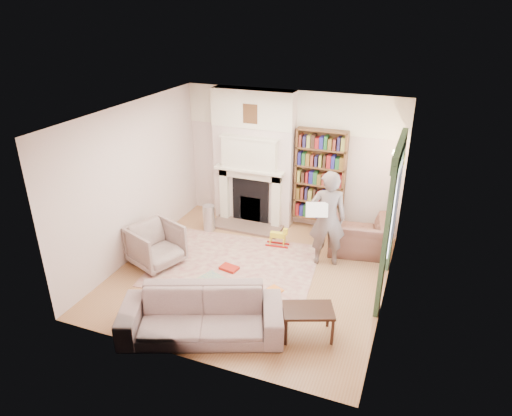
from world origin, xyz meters
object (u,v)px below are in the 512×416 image
at_px(man_reading, 327,219).
at_px(rocking_horse, 278,237).
at_px(coffee_table, 308,322).
at_px(bookcase, 320,176).
at_px(sofa, 202,315).
at_px(armchair_reading, 356,235).
at_px(armchair_left, 156,245).
at_px(paraffin_heater, 209,218).

height_order(man_reading, rocking_horse, man_reading).
bearing_deg(coffee_table, rocking_horse, 96.30).
bearing_deg(bookcase, man_reading, -70.20).
relative_size(bookcase, sofa, 0.82).
distance_m(sofa, rocking_horse, 2.83).
xyz_separation_m(armchair_reading, sofa, (-1.63, -3.15, -0.02)).
height_order(armchair_left, sofa, armchair_left).
height_order(paraffin_heater, rocking_horse, paraffin_heater).
distance_m(bookcase, paraffin_heater, 2.43).
relative_size(sofa, rocking_horse, 5.09).
height_order(bookcase, armchair_reading, bookcase).
bearing_deg(armchair_reading, coffee_table, 75.73).
height_order(armchair_reading, armchair_left, armchair_left).
xyz_separation_m(armchair_reading, man_reading, (-0.45, -0.60, 0.54)).
distance_m(sofa, man_reading, 2.86).
relative_size(paraffin_heater, rocking_horse, 1.24).
distance_m(armchair_reading, armchair_left, 3.70).
relative_size(armchair_reading, sofa, 0.47).
bearing_deg(rocking_horse, man_reading, -21.85).
relative_size(bookcase, coffee_table, 2.64).
bearing_deg(rocking_horse, armchair_left, -148.83).
height_order(man_reading, coffee_table, man_reading).
bearing_deg(paraffin_heater, man_reading, -9.25).
relative_size(armchair_left, man_reading, 0.47).
xyz_separation_m(sofa, rocking_horse, (0.18, 2.82, -0.14)).
distance_m(armchair_reading, coffee_table, 2.65).
height_order(coffee_table, paraffin_heater, paraffin_heater).
xyz_separation_m(armchair_left, coffee_table, (3.05, -0.91, -0.15)).
bearing_deg(coffee_table, armchair_reading, 63.63).
relative_size(armchair_reading, rocking_horse, 2.41).
height_order(armchair_reading, man_reading, man_reading).
distance_m(armchair_reading, paraffin_heater, 3.00).
height_order(coffee_table, rocking_horse, coffee_table).
bearing_deg(bookcase, armchair_left, -134.11).
height_order(man_reading, paraffin_heater, man_reading).
distance_m(man_reading, rocking_horse, 1.24).
distance_m(sofa, paraffin_heater, 3.26).
height_order(sofa, rocking_horse, sofa).
bearing_deg(sofa, armchair_reading, 41.07).
bearing_deg(armchair_left, armchair_reading, -40.57).
bearing_deg(man_reading, armchair_left, 2.64).
distance_m(armchair_reading, rocking_horse, 1.49).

